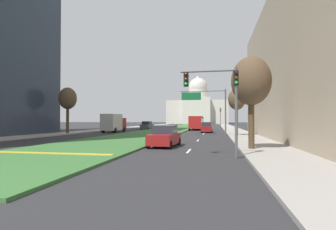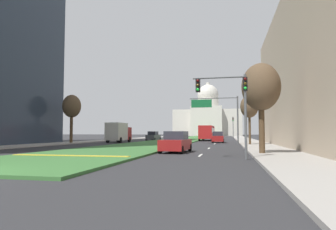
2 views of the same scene
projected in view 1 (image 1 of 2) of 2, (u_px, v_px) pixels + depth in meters
The scene contains 18 objects.
ground_plane at pixel (182, 127), 76.30m from camera, with size 307.82×307.82×0.00m, color #2B2B2D.
grass_median at pixel (179, 128), 69.42m from camera, with size 8.93×125.93×0.14m, color #386B33.
median_curb_nose at pixel (51, 153), 15.62m from camera, with size 8.04×0.50×0.04m, color gold.
lane_dashes_right at pixel (202, 135), 35.99m from camera, with size 0.16×38.35×0.01m.
sidewalk_left at pixel (122, 128), 65.03m from camera, with size 4.00×125.93×0.15m, color #9E9991.
sidewalk_right at pixel (232, 129), 60.06m from camera, with size 4.00×125.93×0.15m, color #9E9991.
capitol_building at pixel (198, 109), 144.34m from camera, with size 32.65×26.30×27.00m.
traffic_light_near_right at pixel (221, 92), 14.85m from camera, with size 3.34×0.35×5.20m.
traffic_light_far_right at pixel (221, 115), 63.07m from camera, with size 0.28×0.35×5.20m.
overhead_guide_sign at pixel (208, 102), 36.45m from camera, with size 6.51×0.20×6.50m.
street_tree_right_near at pixel (251, 82), 18.41m from camera, with size 2.80×2.80×6.75m.
street_tree_left_mid at pixel (68, 99), 39.74m from camera, with size 2.70×2.70×7.21m.
street_tree_right_mid at pixel (237, 100), 34.14m from camera, with size 2.27×2.27×6.35m.
sedan_lead_stopped at pixel (165, 137), 21.10m from camera, with size 2.16×4.42×1.74m.
sedan_midblock at pixel (207, 128), 44.47m from camera, with size 1.90×4.49×1.80m.
sedan_distant at pixel (147, 126), 58.30m from camera, with size 2.20×4.79×1.86m.
box_truck_delivery at pixel (114, 123), 45.30m from camera, with size 2.40×6.40×3.20m.
city_bus at pixel (197, 122), 56.30m from camera, with size 2.62×11.00×2.95m.
Camera 1 is at (9.88, -5.87, 2.20)m, focal length 27.44 mm.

